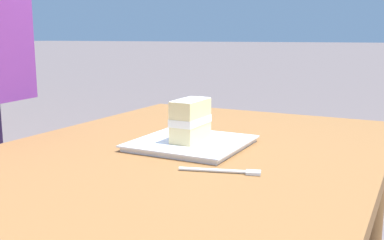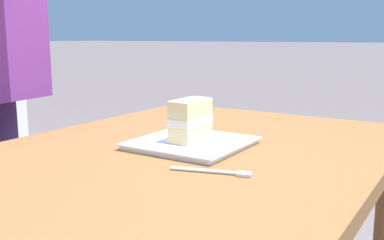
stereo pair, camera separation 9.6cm
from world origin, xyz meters
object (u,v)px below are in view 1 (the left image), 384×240
Objects in this scene: dessert_plate at (192,143)px; cake_slice at (189,120)px; patio_table at (184,188)px; dessert_fork at (225,171)px.

cake_slice is at bearing 132.11° from dessert_plate.
patio_table is 10.55× the size of cake_slice.
cake_slice is 0.73× the size of dessert_fork.
dessert_plate reaches higher than dessert_fork.
dessert_fork is at bearing -133.93° from cake_slice.
cake_slice is at bearing 46.07° from dessert_fork.
cake_slice reaches higher than dessert_fork.
dessert_plate is at bearing 44.35° from dessert_fork.
patio_table is 0.12m from dessert_plate.
dessert_plate is (0.04, -0.00, 0.11)m from patio_table.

